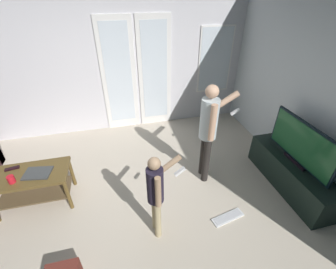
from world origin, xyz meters
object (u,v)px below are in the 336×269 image
flat_screen_tv (302,144)px  person_adult (209,127)px  cup_near_edge (11,179)px  coffee_table (32,182)px  laptop_closed (38,173)px  tv_stand (290,174)px  tv_remote_black (12,168)px  loose_keyboard (228,217)px  person_child (156,191)px

flat_screen_tv → person_adult: (-1.14, 0.49, 0.14)m
flat_screen_tv → cup_near_edge: flat_screen_tv is taller
coffee_table → laptop_closed: 0.20m
tv_stand → tv_remote_black: bearing=169.3°
flat_screen_tv → loose_keyboard: bearing=-163.8°
laptop_closed → person_adult: bearing=8.4°
tv_stand → person_child: 2.12m
tv_stand → flat_screen_tv: bearing=114.5°
coffee_table → cup_near_edge: cup_near_edge is taller
loose_keyboard → person_child: bearing=177.2°
person_adult → loose_keyboard: 1.22m
loose_keyboard → coffee_table: bearing=159.9°
coffee_table → laptop_closed: (0.12, -0.03, 0.15)m
coffee_table → cup_near_edge: (-0.15, -0.12, 0.19)m
coffee_table → tv_remote_black: 0.31m
flat_screen_tv → person_child: bearing=-172.2°
person_child → loose_keyboard: size_ratio=2.50×
tv_remote_black → laptop_closed: bearing=-37.8°
tv_remote_black → flat_screen_tv: bearing=-21.4°
coffee_table → tv_stand: (3.56, -0.57, -0.15)m
coffee_table → person_child: bearing=-29.2°
cup_near_edge → person_child: bearing=-23.5°
flat_screen_tv → person_child: 2.07m
tv_stand → coffee_table: bearing=170.9°
flat_screen_tv → person_child: (-2.05, -0.28, -0.08)m
cup_near_edge → coffee_table: bearing=38.9°
coffee_table → cup_near_edge: 0.27m
tv_remote_black → cup_near_edge: bearing=-84.3°
loose_keyboard → person_adult: bearing=91.2°
person_child → flat_screen_tv: bearing=7.8°
loose_keyboard → cup_near_edge: cup_near_edge is taller
flat_screen_tv → tv_remote_black: size_ratio=6.61×
flat_screen_tv → person_adult: person_adult is taller
coffee_table → person_child: 1.76m
person_adult → cup_near_edge: (-2.57, -0.05, -0.35)m
person_adult → person_child: (-0.91, -0.77, -0.22)m
person_child → tv_remote_black: 2.01m
tv_stand → person_adult: 1.42m
loose_keyboard → laptop_closed: size_ratio=1.41×
person_adult → tv_remote_black: bearing=175.3°
coffee_table → person_child: (1.51, -0.84, 0.31)m
tv_remote_black → tv_stand: bearing=-21.5°
flat_screen_tv → cup_near_edge: 3.74m
coffee_table → laptop_closed: laptop_closed is taller
flat_screen_tv → laptop_closed: (-3.44, 0.53, -0.24)m
person_adult → person_child: size_ratio=1.33×
coffee_table → flat_screen_tv: size_ratio=0.86×
loose_keyboard → cup_near_edge: size_ratio=4.74×
cup_near_edge → loose_keyboard: bearing=-16.6°
coffee_table → tv_remote_black: (-0.23, 0.15, 0.15)m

